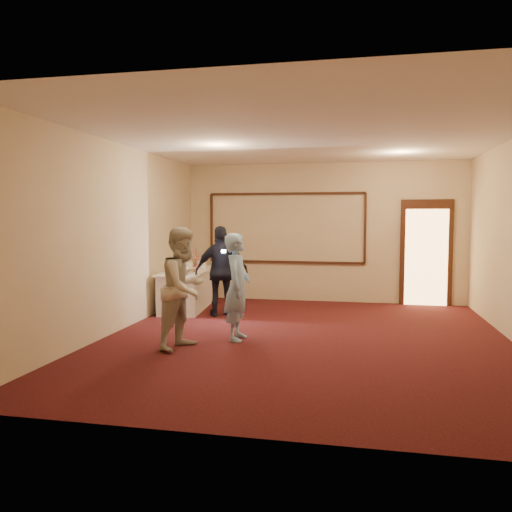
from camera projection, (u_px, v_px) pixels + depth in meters
The scene contains 14 objects.
floor at pixel (305, 339), 7.51m from camera, with size 7.00×7.00×0.00m, color black.
room_walls at pixel (306, 204), 7.35m from camera, with size 6.04×7.04×3.02m.
wall_molding at pixel (286, 228), 10.94m from camera, with size 3.45×0.04×1.55m.
doorway at pixel (426, 253), 10.37m from camera, with size 1.05×0.07×2.20m.
buffet_table at pixel (188, 289), 10.05m from camera, with size 1.03×2.17×0.77m.
pavlova_tray at pixel (181, 270), 9.22m from camera, with size 0.38×0.50×0.18m.
cupcake_stand at pixel (196, 259), 10.83m from camera, with size 0.30×0.30×0.43m.
plate_stack_a at pixel (188, 265), 10.11m from camera, with size 0.21×0.21×0.17m.
plate_stack_b at pixel (202, 265), 10.33m from camera, with size 0.18×0.18×0.15m.
tart at pixel (189, 271), 9.61m from camera, with size 0.30×0.30×0.06m.
man at pixel (237, 287), 7.39m from camera, with size 0.58×0.38×1.59m, color #91C0F4.
woman at pixel (184, 288), 6.92m from camera, with size 0.82×0.64×1.69m, color beige.
guest at pixel (222, 271), 9.20m from camera, with size 0.98×0.41×1.67m, color black.
camera_flash at pixel (224, 251), 8.86m from camera, with size 0.07×0.04×0.05m, color white.
Camera 1 is at (0.77, -7.39, 1.80)m, focal length 35.00 mm.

